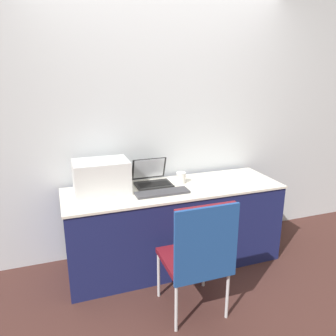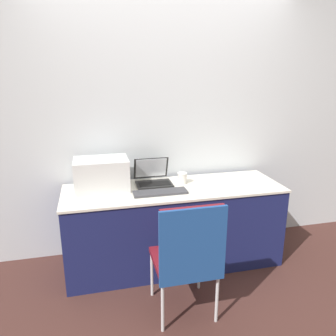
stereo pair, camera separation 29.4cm
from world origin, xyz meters
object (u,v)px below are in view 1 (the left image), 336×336
object	(u,v)px
printer	(101,175)
external_keyboard	(162,193)
laptop_left	(152,179)
coffee_cup	(181,178)
chair	(200,251)

from	to	relation	value
printer	external_keyboard	world-z (taller)	printer
external_keyboard	laptop_left	bearing A→B (deg)	92.02
laptop_left	external_keyboard	xyz separation A→B (m)	(0.01, -0.28, -0.04)
external_keyboard	coffee_cup	bearing A→B (deg)	39.28
external_keyboard	coffee_cup	distance (m)	0.34
external_keyboard	chair	world-z (taller)	chair
laptop_left	chair	bearing A→B (deg)	-85.87
external_keyboard	coffee_cup	xyz separation A→B (m)	(0.26, 0.21, 0.04)
printer	external_keyboard	distance (m)	0.55
laptop_left	chair	distance (m)	0.97
chair	coffee_cup	bearing A→B (deg)	77.04
coffee_cup	chair	distance (m)	0.93
printer	coffee_cup	bearing A→B (deg)	-0.76
printer	external_keyboard	xyz separation A→B (m)	(0.48, -0.22, -0.14)
external_keyboard	chair	distance (m)	0.69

